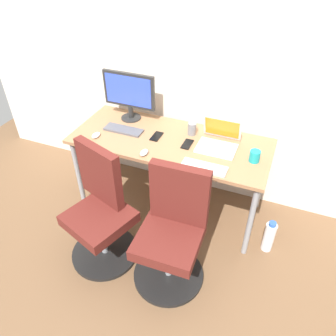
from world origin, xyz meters
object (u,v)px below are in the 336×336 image
object	(u,v)px
water_bottle_on_floor	(269,236)
office_chair_right	(172,234)
coffee_mug	(255,156)
office_chair_left	(101,212)
desktop_monitor	(129,93)
open_laptop	(219,140)

from	to	relation	value
water_bottle_on_floor	office_chair_right	bearing A→B (deg)	-143.42
coffee_mug	office_chair_left	bearing A→B (deg)	-147.34
office_chair_right	water_bottle_on_floor	size ratio (longest dim) A/B	3.03
water_bottle_on_floor	desktop_monitor	bearing A→B (deg)	164.67
desktop_monitor	office_chair_right	bearing A→B (deg)	-49.38
water_bottle_on_floor	desktop_monitor	xyz separation A→B (m)	(-1.41, 0.39, 0.85)
water_bottle_on_floor	coffee_mug	distance (m)	0.71
water_bottle_on_floor	coffee_mug	world-z (taller)	coffee_mug
office_chair_right	desktop_monitor	distance (m)	1.29
desktop_monitor	open_laptop	bearing A→B (deg)	-8.87
office_chair_left	office_chair_right	bearing A→B (deg)	0.33
water_bottle_on_floor	coffee_mug	xyz separation A→B (m)	(-0.25, 0.15, 0.64)
water_bottle_on_floor	open_laptop	distance (m)	0.89
office_chair_right	desktop_monitor	size ratio (longest dim) A/B	1.96
office_chair_right	coffee_mug	distance (m)	0.84
office_chair_left	coffee_mug	xyz separation A→B (m)	(1.00, 0.64, 0.37)
office_chair_left	water_bottle_on_floor	bearing A→B (deg)	21.59
office_chair_right	desktop_monitor	bearing A→B (deg)	130.62
office_chair_left	water_bottle_on_floor	xyz separation A→B (m)	(1.25, 0.49, -0.28)
open_laptop	coffee_mug	distance (m)	0.32
open_laptop	coffee_mug	world-z (taller)	open_laptop
desktop_monitor	coffee_mug	bearing A→B (deg)	-11.61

